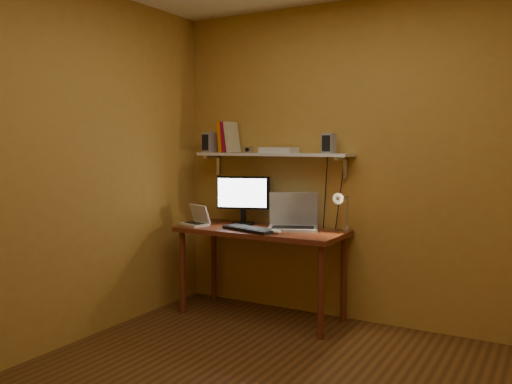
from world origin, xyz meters
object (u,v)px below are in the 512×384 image
Objects in this scene: netbook at (197,219)px; keyboard at (250,229)px; mouse at (275,232)px; wall_shelf at (272,155)px; desk at (261,239)px; router at (279,150)px; monitor at (243,197)px; speaker_left at (209,142)px; shelf_camera at (248,150)px; desk_lamp at (342,207)px; speaker_right at (329,143)px; laptop at (293,219)px.

keyboard is (0.55, -0.04, -0.04)m from netbook.
mouse is (0.80, -0.07, -0.03)m from netbook.
desk is at bearing -90.00° from wall_shelf.
mouse is at bearing -66.67° from router.
keyboard is (-0.02, -0.34, -0.60)m from wall_shelf.
monitor reaches higher than keyboard.
speaker_left is 0.45m from shelf_camera.
speaker_left reaches higher than desk_lamp.
shelf_camera reaches higher than router.
wall_shelf is 0.77m from desk_lamp.
monitor is at bearing 6.57° from speaker_left.
netbook is 0.80m from mouse.
speaker_left is at bearing -178.88° from wall_shelf.
wall_shelf is 0.45m from monitor.
speaker_right reaches higher than router.
router is (-0.16, 0.37, 0.63)m from mouse.
router reaches higher than wall_shelf.
laptop is 0.98× the size of keyboard.
keyboard is 0.94m from speaker_right.
speaker_right is at bearing -0.50° from router.
monitor reaches higher than desk_lamp.
speaker_right is at bearing 0.00° from wall_shelf.
speaker_left is (-0.62, 0.33, 0.70)m from keyboard.
desk is 0.72m from wall_shelf.
router is at bearing -174.56° from speaker_right.
keyboard is at bearing -56.61° from shelf_camera.
router is at bearing 105.28° from mouse.
keyboard is at bearing 165.85° from mouse.
router is at bearing 173.15° from desk_lamp.
netbook is 1.54× the size of speaker_left.
monitor is at bearing 154.89° from laptop.
shelf_camera is (0.05, -0.01, 0.42)m from monitor.
router is (0.08, 0.35, 0.64)m from keyboard.
speaker_right is 0.56× the size of router.
shelf_camera is at bearing 51.68° from netbook.
netbook is (-0.81, -0.23, -0.03)m from laptop.
speaker_left is at bearing 149.54° from mouse.
wall_shelf reaches higher than laptop.
netbook is 1.31m from speaker_right.
desk_lamp is (0.92, -0.01, -0.03)m from monitor.
laptop is at bearing -0.28° from shelf_camera.
shelf_camera is at bearing -168.55° from speaker_right.
desk_lamp is (0.44, 0.30, 0.19)m from mouse.
laptop is 1.72× the size of netbook.
speaker_left reaches higher than keyboard.
netbook is at bearing -148.09° from shelf_camera.
speaker_right is at bearing 155.11° from desk_lamp.
desk_lamp is at bearing -18.95° from speaker_right.
laptop is 2.96× the size of speaker_right.
desk_lamp reaches higher than mouse.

